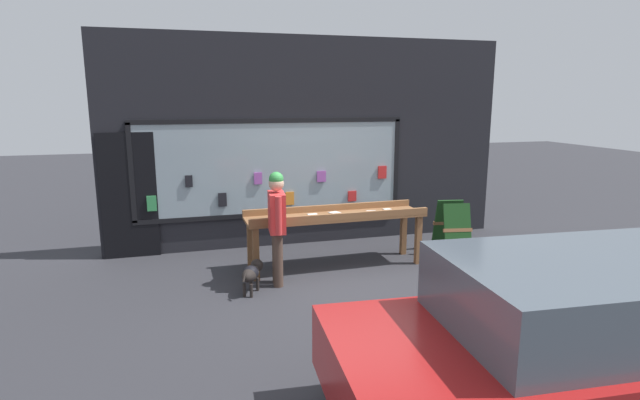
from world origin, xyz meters
TOP-DOWN VIEW (x-y plane):
  - ground_plane at (0.00, 0.00)m, footprint 40.00×40.00m
  - shopfront_facade at (-0.08, 2.39)m, footprint 7.32×0.29m
  - display_table_main at (-0.00, 0.89)m, footprint 2.85×0.74m
  - person_browsing at (-1.04, 0.35)m, footprint 0.26×0.65m
  - small_dog at (-1.44, 0.14)m, footprint 0.39×0.56m
  - sandwich_board_sign at (2.19, 1.08)m, footprint 0.59×0.86m
  - parked_car at (0.83, -3.40)m, footprint 4.41×2.14m

SIDE VIEW (x-z plane):
  - ground_plane at x=0.00m, z-range 0.00..0.00m
  - small_dog at x=-1.44m, z-range 0.08..0.50m
  - sandwich_board_sign at x=2.19m, z-range 0.01..0.89m
  - parked_car at x=0.83m, z-range 0.04..1.45m
  - display_table_main at x=0.00m, z-range 0.30..1.23m
  - person_browsing at x=-1.04m, z-range 0.13..1.78m
  - shopfront_facade at x=-0.08m, z-range -0.03..3.68m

